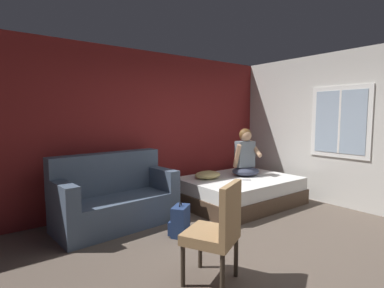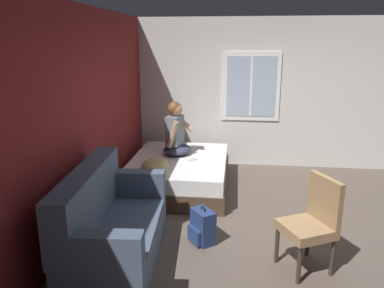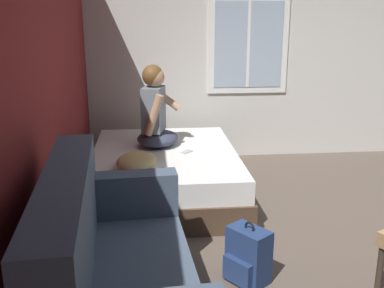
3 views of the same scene
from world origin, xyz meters
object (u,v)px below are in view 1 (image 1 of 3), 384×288
object	(u,v)px
side_chair	(217,229)
backpack	(180,221)
couch	(115,198)
cell_phone	(246,180)
throw_pillow	(208,175)
bed	(239,191)
person_seated	(245,156)

from	to	relation	value
side_chair	backpack	xyz separation A→B (m)	(0.37, 1.15, -0.34)
couch	cell_phone	distance (m)	2.24
backpack	cell_phone	bearing A→B (deg)	10.59
throw_pillow	cell_phone	xyz separation A→B (m)	(0.46, -0.50, -0.07)
backpack	throw_pillow	distance (m)	1.46
bed	side_chair	size ratio (longest dim) A/B	2.06
person_seated	throw_pillow	bearing A→B (deg)	165.53
couch	cell_phone	xyz separation A→B (m)	(2.15, -0.60, 0.09)
couch	throw_pillow	size ratio (longest dim) A/B	3.66
bed	person_seated	size ratio (longest dim) A/B	2.31
bed	person_seated	distance (m)	0.65
couch	backpack	xyz separation A→B (m)	(0.53, -0.91, -0.20)
couch	cell_phone	world-z (taller)	couch
side_chair	cell_phone	distance (m)	2.47
cell_phone	bed	bearing A→B (deg)	27.33
backpack	cell_phone	size ratio (longest dim) A/B	3.18
bed	person_seated	world-z (taller)	person_seated
bed	cell_phone	bearing A→B (deg)	-105.65
bed	person_seated	xyz separation A→B (m)	(0.23, 0.08, 0.60)
couch	side_chair	bearing A→B (deg)	-85.63
side_chair	throw_pillow	world-z (taller)	side_chair
side_chair	cell_phone	world-z (taller)	side_chair
couch	throw_pillow	world-z (taller)	couch
bed	couch	bearing A→B (deg)	170.29
person_seated	cell_phone	bearing A→B (deg)	-134.07
backpack	throw_pillow	size ratio (longest dim) A/B	0.95
side_chair	backpack	world-z (taller)	side_chair
person_seated	backpack	xyz separation A→B (m)	(-1.92, -0.61, -0.64)
couch	cell_phone	size ratio (longest dim) A/B	12.20
cell_phone	backpack	bearing A→B (deg)	143.58
side_chair	backpack	bearing A→B (deg)	72.13
couch	person_seated	xyz separation A→B (m)	(2.45, -0.30, 0.44)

